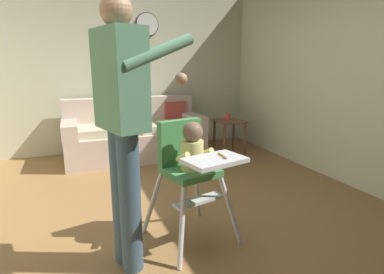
% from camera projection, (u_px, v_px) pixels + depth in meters
% --- Properties ---
extents(ground, '(6.13, 7.18, 0.10)m').
position_uv_depth(ground, '(164.00, 241.00, 2.52)').
color(ground, olive).
extents(wall_far, '(5.33, 0.06, 2.52)m').
position_uv_depth(wall_far, '(110.00, 70.00, 4.78)').
color(wall_far, beige).
rests_on(wall_far, ground).
extents(wall_right, '(0.06, 6.18, 2.52)m').
position_uv_depth(wall_right, '(361.00, 73.00, 3.31)').
color(wall_right, beige).
rests_on(wall_right, ground).
extents(couch, '(1.98, 0.86, 0.86)m').
position_uv_depth(couch, '(135.00, 135.00, 4.60)').
color(couch, beige).
rests_on(couch, ground).
extents(high_chair, '(0.72, 0.81, 0.95)m').
position_uv_depth(high_chair, '(190.00, 159.00, 2.33)').
color(high_chair, silver).
rests_on(high_chair, ground).
extents(adult_standing, '(0.60, 0.49, 1.75)m').
position_uv_depth(adult_standing, '(123.00, 123.00, 1.94)').
color(adult_standing, '#344B5B').
rests_on(adult_standing, ground).
extents(side_table, '(0.40, 0.40, 0.52)m').
position_uv_depth(side_table, '(229.00, 129.00, 4.73)').
color(side_table, brown).
rests_on(side_table, ground).
extents(sippy_cup, '(0.07, 0.07, 0.10)m').
position_uv_depth(sippy_cup, '(228.00, 117.00, 4.68)').
color(sippy_cup, '#D13D33').
rests_on(sippy_cup, side_table).
extents(wall_clock, '(0.36, 0.04, 0.36)m').
position_uv_depth(wall_clock, '(147.00, 24.00, 4.79)').
color(wall_clock, white).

